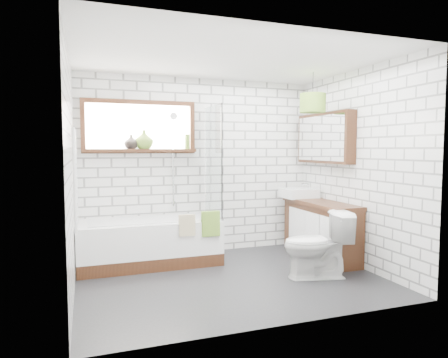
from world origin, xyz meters
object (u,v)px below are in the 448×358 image
object	(u,v)px
bathtub	(150,242)
toilet	(317,245)
pendant	(313,103)
basin	(299,193)
vanity	(321,230)

from	to	relation	value
bathtub	toilet	world-z (taller)	toilet
bathtub	pendant	size ratio (longest dim) A/B	5.33
basin	toilet	bearing A→B (deg)	-110.54
vanity	basin	bearing A→B (deg)	96.84
toilet	basin	bearing A→B (deg)	172.62
toilet	bathtub	bearing A→B (deg)	-110.95
bathtub	basin	bearing A→B (deg)	0.95
pendant	bathtub	bearing A→B (deg)	165.38
bathtub	vanity	world-z (taller)	vanity
toilet	pendant	xyz separation A→B (m)	(0.31, 0.65, 1.71)
bathtub	toilet	bearing A→B (deg)	-34.11
vanity	pendant	distance (m)	1.72
bathtub	basin	size ratio (longest dim) A/B	3.81
toilet	vanity	bearing A→B (deg)	157.59
vanity	toilet	size ratio (longest dim) A/B	1.75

